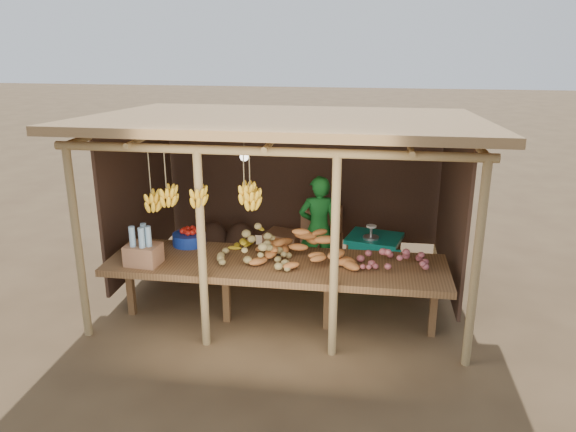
# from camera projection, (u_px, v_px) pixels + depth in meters

# --- Properties ---
(ground) EXTENTS (60.00, 60.00, 0.00)m
(ground) POSITION_uv_depth(u_px,v_px,m) (288.00, 290.00, 7.58)
(ground) COLOR brown
(ground) RESTS_ON ground
(stall_structure) EXTENTS (4.70, 3.50, 2.43)m
(stall_structure) POSITION_uv_depth(u_px,v_px,m) (285.00, 148.00, 7.07)
(stall_structure) COLOR #987B4E
(stall_structure) RESTS_ON ground
(counter) EXTENTS (3.90, 1.05, 0.80)m
(counter) POSITION_uv_depth(u_px,v_px,m) (276.00, 267.00, 6.46)
(counter) COLOR brown
(counter) RESTS_ON ground
(potato_heap) EXTENTS (0.89, 0.55, 0.36)m
(potato_heap) POSITION_uv_depth(u_px,v_px,m) (253.00, 247.00, 6.39)
(potato_heap) COLOR #95824C
(potato_heap) RESTS_ON counter
(sweet_potato_heap) EXTENTS (1.27, 0.98, 0.36)m
(sweet_potato_heap) POSITION_uv_depth(u_px,v_px,m) (304.00, 246.00, 6.42)
(sweet_potato_heap) COLOR #C27032
(sweet_potato_heap) RESTS_ON counter
(onion_heap) EXTENTS (0.92, 0.71, 0.36)m
(onion_heap) POSITION_uv_depth(u_px,v_px,m) (395.00, 253.00, 6.22)
(onion_heap) COLOR #A24F53
(onion_heap) RESTS_ON counter
(banana_pile) EXTENTS (0.53, 0.33, 0.34)m
(banana_pile) POSITION_uv_depth(u_px,v_px,m) (256.00, 236.00, 6.77)
(banana_pile) COLOR yellow
(banana_pile) RESTS_ON counter
(tomato_basin) EXTENTS (0.41, 0.41, 0.22)m
(tomato_basin) POSITION_uv_depth(u_px,v_px,m) (189.00, 238.00, 6.95)
(tomato_basin) COLOR navy
(tomato_basin) RESTS_ON counter
(bottle_box) EXTENTS (0.39, 0.32, 0.47)m
(bottle_box) POSITION_uv_depth(u_px,v_px,m) (143.00, 249.00, 6.33)
(bottle_box) COLOR #996544
(bottle_box) RESTS_ON counter
(vendor) EXTENTS (0.60, 0.46, 1.49)m
(vendor) POSITION_uv_depth(u_px,v_px,m) (318.00, 228.00, 7.72)
(vendor) COLOR #197327
(vendor) RESTS_ON ground
(tarp_crate) EXTENTS (0.83, 0.76, 0.85)m
(tarp_crate) POSITION_uv_depth(u_px,v_px,m) (373.00, 257.00, 7.78)
(tarp_crate) COLOR brown
(tarp_crate) RESTS_ON ground
(carton_stack) EXTENTS (1.18, 0.53, 0.84)m
(carton_stack) POSITION_uv_depth(u_px,v_px,m) (309.00, 238.00, 8.43)
(carton_stack) COLOR #996544
(carton_stack) RESTS_ON ground
(burlap_sacks) EXTENTS (0.91, 0.48, 0.65)m
(burlap_sacks) POSITION_uv_depth(u_px,v_px,m) (227.00, 239.00, 8.64)
(burlap_sacks) COLOR #432C1F
(burlap_sacks) RESTS_ON ground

